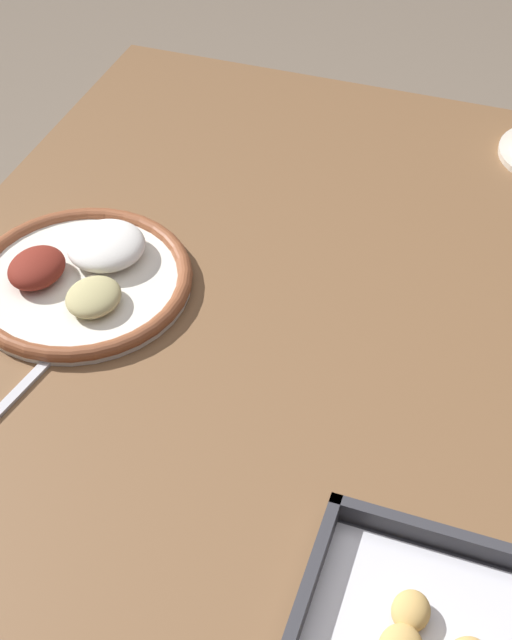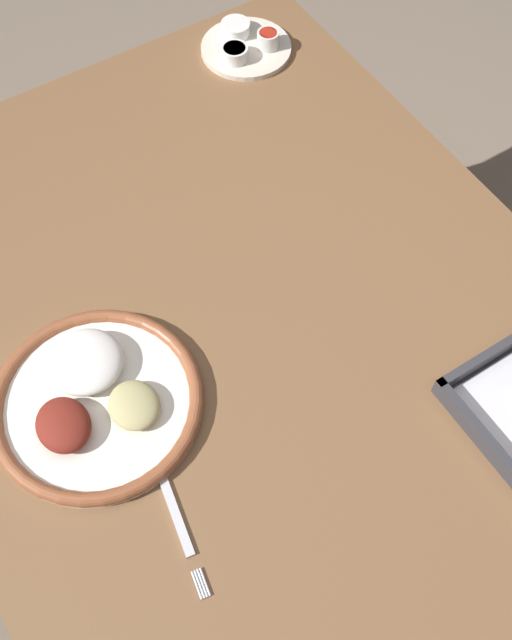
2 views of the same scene
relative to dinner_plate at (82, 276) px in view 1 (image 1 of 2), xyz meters
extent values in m
plane|color=#7A6B59|center=(0.02, 0.25, -0.73)|extent=(8.00, 8.00, 0.00)
cube|color=brown|center=(0.02, 0.25, -0.03)|extent=(1.29, 0.93, 0.03)
cylinder|color=brown|center=(-0.57, -0.17, -0.39)|extent=(0.06, 0.06, 0.68)
cylinder|color=white|center=(0.00, 0.00, -0.01)|extent=(0.29, 0.29, 0.01)
torus|color=brown|center=(0.00, 0.00, 0.00)|extent=(0.29, 0.29, 0.02)
ellipsoid|color=white|center=(-0.05, 0.01, 0.02)|extent=(0.10, 0.10, 0.04)
ellipsoid|color=maroon|center=(0.02, -0.05, 0.01)|extent=(0.08, 0.07, 0.03)
ellipsoid|color=tan|center=(0.04, 0.04, 0.01)|extent=(0.08, 0.07, 0.03)
cube|color=silver|center=(0.17, 0.02, -0.01)|extent=(0.15, 0.04, 0.00)
cube|color=#333338|center=(0.24, 0.55, 0.01)|extent=(0.01, 0.29, 0.03)
ellipsoid|color=tan|center=(0.32, 0.50, 0.01)|extent=(0.04, 0.04, 0.02)
camera|label=1|loc=(0.74, 0.50, 0.77)|focal=50.00mm
camera|label=2|loc=(0.48, -0.04, 0.93)|focal=42.00mm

